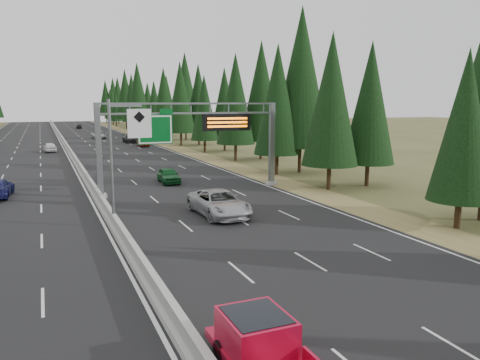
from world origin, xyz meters
TOP-DOWN VIEW (x-y plane):
  - road at (0.00, 80.00)m, footprint 32.00×260.00m
  - shoulder_right at (17.80, 80.00)m, footprint 3.60×260.00m
  - median_barrier at (0.00, 80.00)m, footprint 0.70×260.00m
  - sign_gantry at (8.92, 34.88)m, footprint 16.75×0.98m
  - hov_sign_pole at (0.58, 24.97)m, footprint 2.80×0.50m
  - tree_row_right at (22.22, 81.13)m, footprint 12.13×245.55m
  - silver_minivan at (7.22, 25.30)m, footprint 3.16×6.44m
  - red_pickup at (1.50, 6.44)m, footprint 1.92×5.38m
  - car_ahead_green at (7.39, 40.00)m, footprint 1.94×4.44m
  - car_ahead_dkred at (12.85, 79.61)m, footprint 1.59×4.48m
  - car_ahead_dkgrey at (12.23, 89.34)m, footprint 2.59×5.78m
  - car_ahead_white at (7.68, 102.57)m, footprint 2.75×5.46m
  - car_ahead_far at (6.88, 147.69)m, footprint 1.64×4.00m
  - car_onc_white at (-2.81, 76.25)m, footprint 2.13×4.62m

SIDE VIEW (x-z plane):
  - shoulder_right at x=17.80m, z-range 0.00..0.06m
  - road at x=0.00m, z-range 0.00..0.08m
  - median_barrier at x=0.00m, z-range -0.01..0.84m
  - car_ahead_far at x=6.88m, z-range 0.08..1.44m
  - car_ahead_dkred at x=12.85m, z-range 0.08..1.55m
  - car_ahead_white at x=7.68m, z-range 0.08..1.56m
  - car_ahead_green at x=7.39m, z-range 0.08..1.57m
  - car_onc_white at x=-2.81m, z-range 0.08..1.61m
  - car_ahead_dkgrey at x=12.23m, z-range 0.08..1.72m
  - silver_minivan at x=7.22m, z-range 0.08..1.84m
  - red_pickup at x=1.50m, z-range 0.17..1.93m
  - hov_sign_pole at x=0.58m, z-range 0.72..8.72m
  - sign_gantry at x=8.92m, z-range 1.37..9.17m
  - tree_row_right at x=22.22m, z-range -0.19..18.34m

